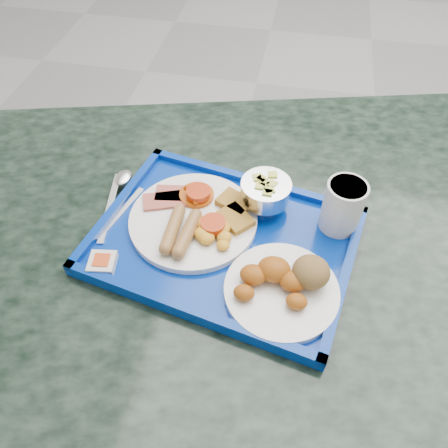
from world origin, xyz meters
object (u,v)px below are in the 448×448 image
(table, at_px, (239,293))
(fruit_bowl, at_px, (266,191))
(tray, at_px, (224,241))
(bread_plate, at_px, (285,283))
(main_plate, at_px, (196,219))
(juice_cup, at_px, (343,205))

(table, distance_m, fruit_bowl, 0.26)
(tray, relative_size, bread_plate, 2.72)
(main_plate, bearing_deg, fruit_bowl, 28.92)
(main_plate, height_order, juice_cup, juice_cup)
(table, distance_m, juice_cup, 0.31)
(fruit_bowl, bearing_deg, main_plate, -151.08)
(bread_plate, xyz_separation_m, fruit_bowl, (-0.05, 0.17, 0.02))
(main_plate, bearing_deg, table, 2.38)
(table, relative_size, juice_cup, 14.74)
(tray, height_order, main_plate, main_plate)
(tray, height_order, bread_plate, bread_plate)
(juice_cup, bearing_deg, fruit_bowl, 172.27)
(fruit_bowl, bearing_deg, bread_plate, -72.38)
(bread_plate, distance_m, fruit_bowl, 0.18)
(table, distance_m, tray, 0.21)
(tray, xyz_separation_m, main_plate, (-0.06, 0.03, 0.02))
(fruit_bowl, height_order, juice_cup, juice_cup)
(fruit_bowl, bearing_deg, tray, -122.98)
(bread_plate, bearing_deg, table, 127.39)
(table, height_order, juice_cup, juice_cup)
(main_plate, xyz_separation_m, fruit_bowl, (0.11, 0.06, 0.03))
(bread_plate, relative_size, juice_cup, 1.88)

